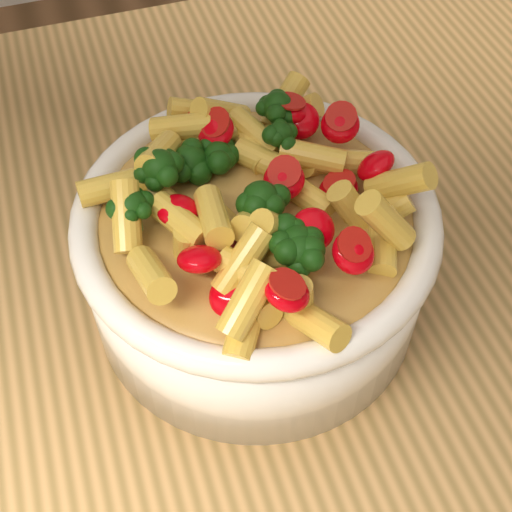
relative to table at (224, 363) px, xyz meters
name	(u,v)px	position (x,y,z in m)	size (l,w,h in m)	color
table	(224,363)	(0.00, 0.00, 0.00)	(1.20, 0.80, 0.90)	tan
serving_bowl	(256,255)	(0.03, -0.01, 0.16)	(0.24, 0.24, 0.11)	white
pasta_salad	(256,190)	(0.03, -0.01, 0.22)	(0.19, 0.19, 0.04)	#FFDF50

